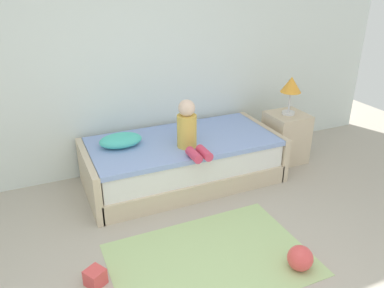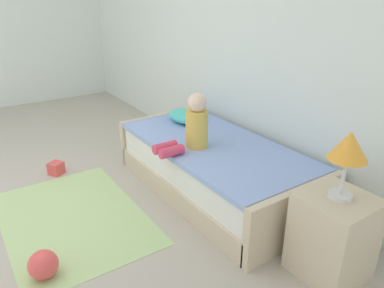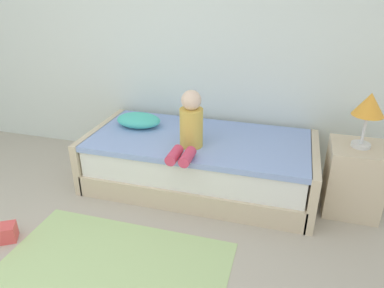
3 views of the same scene
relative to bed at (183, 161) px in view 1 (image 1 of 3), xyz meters
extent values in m
cube|color=silver|center=(-0.62, 0.60, 1.20)|extent=(7.20, 0.10, 2.90)
cube|color=beige|center=(0.00, 0.00, -0.15)|extent=(2.00, 1.00, 0.20)
cube|color=white|center=(0.00, 0.00, 0.08)|extent=(1.94, 0.94, 0.25)
cube|color=#8CA5E0|center=(0.00, 0.00, 0.23)|extent=(1.98, 0.98, 0.05)
cube|color=beige|center=(-1.02, 0.00, 0.00)|extent=(0.07, 1.00, 0.50)
cube|color=beige|center=(1.02, 0.00, 0.00)|extent=(0.07, 1.00, 0.50)
cube|color=beige|center=(1.35, -0.02, 0.05)|extent=(0.44, 0.44, 0.60)
cylinder|color=silver|center=(1.35, -0.02, 0.37)|extent=(0.15, 0.15, 0.03)
cylinder|color=silver|center=(1.35, -0.02, 0.50)|extent=(0.02, 0.02, 0.24)
cone|color=#F29E33|center=(1.35, -0.02, 0.71)|extent=(0.24, 0.24, 0.18)
cylinder|color=gold|center=(-0.03, -0.18, 0.42)|extent=(0.20, 0.20, 0.34)
sphere|color=beige|center=(-0.03, -0.18, 0.67)|extent=(0.17, 0.17, 0.17)
cylinder|color=#D83F60|center=(-0.08, -0.48, 0.30)|extent=(0.09, 0.22, 0.09)
cylinder|color=#D83F60|center=(0.03, -0.48, 0.30)|extent=(0.09, 0.22, 0.09)
ellipsoid|color=#4CCCBC|center=(-0.65, 0.10, 0.32)|extent=(0.44, 0.30, 0.13)
sphere|color=#E54C4C|center=(0.30, -1.67, -0.14)|extent=(0.20, 0.20, 0.20)
cube|color=#B2D189|center=(-0.29, -1.30, -0.24)|extent=(1.60, 1.10, 0.01)
cube|color=#E54C4C|center=(-1.21, -1.19, -0.18)|extent=(0.18, 0.18, 0.13)
camera|label=1|loc=(-1.44, -3.50, 1.92)|focal=36.05mm
camera|label=2|loc=(2.48, -1.92, 1.57)|focal=33.96mm
camera|label=3|loc=(0.77, -2.91, 1.61)|focal=33.61mm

